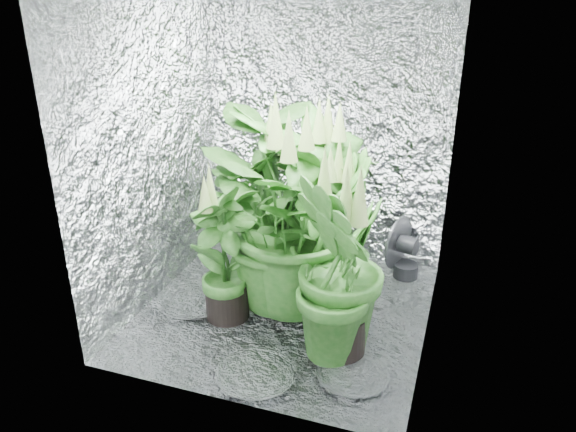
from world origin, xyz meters
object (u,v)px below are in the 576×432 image
at_px(plant_c, 332,238).
at_px(plant_f, 225,253).
at_px(plant_d, 272,203).
at_px(plant_e, 284,219).
at_px(circulation_fan, 402,252).
at_px(plant_b, 315,209).
at_px(plant_g, 341,272).
at_px(plant_a, 273,196).

relative_size(plant_c, plant_f, 1.13).
bearing_deg(plant_d, plant_e, -56.66).
xyz_separation_m(plant_d, plant_f, (-0.12, -0.43, -0.14)).
bearing_deg(plant_d, circulation_fan, 25.93).
xyz_separation_m(plant_e, plant_f, (-0.28, -0.19, -0.17)).
distance_m(plant_b, plant_f, 0.59).
bearing_deg(plant_g, plant_f, 167.76).
relative_size(plant_d, plant_g, 1.11).
bearing_deg(circulation_fan, plant_e, -116.46).
height_order(plant_a, plant_f, plant_a).
relative_size(plant_a, plant_f, 1.07).
bearing_deg(circulation_fan, plant_d, -136.40).
relative_size(plant_a, plant_b, 0.80).
bearing_deg(plant_f, plant_b, 46.70).
height_order(plant_a, plant_c, plant_c).
xyz_separation_m(plant_d, plant_e, (0.16, -0.24, 0.02)).
bearing_deg(circulation_fan, plant_c, -102.90).
relative_size(plant_b, plant_d, 1.00).
distance_m(plant_f, circulation_fan, 1.20).
xyz_separation_m(plant_e, plant_g, (0.40, -0.33, -0.08)).
xyz_separation_m(plant_f, plant_g, (0.68, -0.15, 0.09)).
distance_m(plant_e, circulation_fan, 0.94).
bearing_deg(plant_e, plant_f, -146.53).
xyz_separation_m(plant_a, plant_c, (0.55, -0.56, 0.03)).
bearing_deg(plant_b, plant_a, 136.81).
xyz_separation_m(plant_c, plant_e, (-0.26, -0.05, 0.10)).
distance_m(plant_d, circulation_fan, 0.92).
relative_size(plant_b, plant_f, 1.33).
xyz_separation_m(plant_a, plant_d, (0.13, -0.37, 0.11)).
bearing_deg(plant_f, plant_d, 74.38).
bearing_deg(plant_c, plant_a, 134.38).
xyz_separation_m(plant_d, plant_g, (0.56, -0.58, -0.06)).
xyz_separation_m(plant_e, circulation_fan, (0.59, 0.61, -0.40)).
relative_size(plant_a, plant_e, 0.80).
height_order(plant_d, plant_g, plant_d).
xyz_separation_m(plant_b, plant_c, (0.15, -0.18, -0.08)).
height_order(plant_b, plant_f, plant_b).
bearing_deg(plant_a, plant_d, -70.21).
relative_size(plant_b, plant_g, 1.11).
relative_size(plant_b, circulation_fan, 2.95).
bearing_deg(plant_e, plant_d, 123.34).
relative_size(plant_f, circulation_fan, 2.22).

